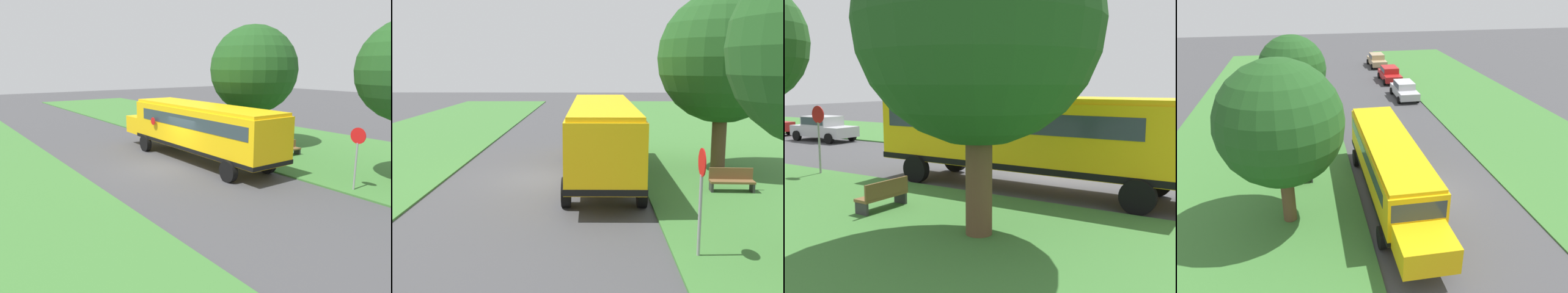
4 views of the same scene
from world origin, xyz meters
TOP-DOWN VIEW (x-y plane):
  - ground_plane at (0.00, 0.00)m, footprint 120.00×120.00m
  - grass_verge at (-10.00, 0.00)m, footprint 12.00×80.00m
  - grass_far_side at (9.00, 0.00)m, footprint 10.00×80.00m
  - school_bus at (-2.40, -0.12)m, footprint 2.84×12.42m
  - car_silver_nearest at (2.80, 16.79)m, footprint 2.02×4.40m
  - oak_tree_beside_bus at (-7.61, -1.25)m, footprint 5.55×5.55m
  - stop_sign at (-4.60, 7.95)m, footprint 0.08×0.68m
  - park_bench at (-7.13, 2.14)m, footprint 1.62×0.57m

SIDE VIEW (x-z plane):
  - ground_plane at x=0.00m, z-range 0.00..0.00m
  - grass_far_side at x=9.00m, z-range 0.00..0.07m
  - grass_verge at x=-10.00m, z-range 0.00..0.08m
  - park_bench at x=-7.13m, z-range 0.01..0.93m
  - car_silver_nearest at x=2.80m, z-range 0.10..1.66m
  - stop_sign at x=-4.60m, z-range 0.37..3.11m
  - school_bus at x=-2.40m, z-range 0.34..3.50m
  - oak_tree_beside_bus at x=-7.61m, z-range 1.08..8.82m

